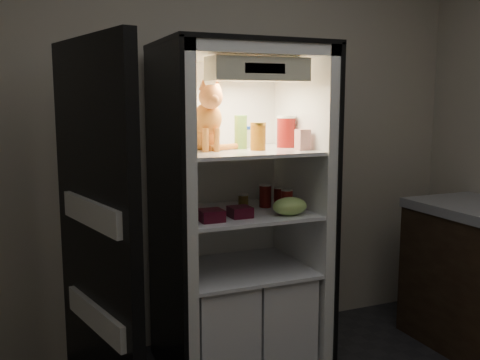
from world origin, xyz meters
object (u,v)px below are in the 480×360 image
object	(u,v)px
refrigerator	(237,234)
salsa_jar	(258,136)
condiment_jar	(243,201)
berry_box_right	(240,212)
soda_can_a	(265,196)
soda_can_c	(287,201)
tabby_cat	(205,124)
berry_box_left	(211,215)
pepper_jar	(286,131)
grape_bag	(290,206)
parmesan_shaker	(241,132)
soda_can_b	(279,197)
cream_carton	(303,140)
mayo_tub	(248,137)

from	to	relation	value
refrigerator	salsa_jar	world-z (taller)	refrigerator
condiment_jar	berry_box_right	size ratio (longest dim) A/B	0.71
soda_can_a	soda_can_c	world-z (taller)	soda_can_a
tabby_cat	berry_box_left	xyz separation A→B (m)	(-0.05, -0.22, -0.46)
berry_box_right	soda_can_a	bearing A→B (deg)	38.73
salsa_jar	pepper_jar	xyz separation A→B (m)	(0.23, 0.10, 0.02)
refrigerator	grape_bag	xyz separation A→B (m)	(0.20, -0.26, 0.20)
parmesan_shaker	berry_box_right	size ratio (longest dim) A/B	1.65
soda_can_b	cream_carton	bearing A→B (deg)	-77.56
refrigerator	pepper_jar	distance (m)	0.66
mayo_tub	condiment_jar	bearing A→B (deg)	-141.20
soda_can_b	condiment_jar	bearing A→B (deg)	169.39
refrigerator	cream_carton	xyz separation A→B (m)	(0.31, -0.21, 0.56)
pepper_jar	soda_can_a	distance (m)	0.40
tabby_cat	soda_can_c	world-z (taller)	tabby_cat
refrigerator	soda_can_a	distance (m)	0.28
soda_can_b	condiment_jar	size ratio (longest dim) A/B	1.35
parmesan_shaker	salsa_jar	xyz separation A→B (m)	(0.06, -0.11, -0.02)
tabby_cat	mayo_tub	size ratio (longest dim) A/B	3.15
salsa_jar	grape_bag	world-z (taller)	salsa_jar
refrigerator	condiment_jar	size ratio (longest dim) A/B	23.08
berry_box_right	pepper_jar	bearing A→B (deg)	26.41
salsa_jar	berry_box_right	world-z (taller)	salsa_jar
mayo_tub	soda_can_b	size ratio (longest dim) A/B	1.12
grape_bag	condiment_jar	bearing A→B (deg)	118.03
grape_bag	berry_box_left	bearing A→B (deg)	176.59
soda_can_a	berry_box_right	xyz separation A→B (m)	(-0.24, -0.20, -0.04)
tabby_cat	condiment_jar	size ratio (longest dim) A/B	4.75
tabby_cat	salsa_jar	bearing A→B (deg)	-20.31
soda_can_b	berry_box_right	xyz separation A→B (m)	(-0.33, -0.19, -0.03)
soda_can_b	grape_bag	distance (m)	0.26
pepper_jar	grape_bag	size ratio (longest dim) A/B	0.93
soda_can_a	grape_bag	distance (m)	0.26
berry_box_right	cream_carton	bearing A→B (deg)	-1.03
parmesan_shaker	berry_box_left	bearing A→B (deg)	-139.39
cream_carton	berry_box_left	size ratio (longest dim) A/B	0.94
berry_box_left	parmesan_shaker	bearing A→B (deg)	40.61
refrigerator	berry_box_right	bearing A→B (deg)	-108.56
soda_can_a	soda_can_b	xyz separation A→B (m)	(0.09, -0.01, -0.01)
pepper_jar	berry_box_left	world-z (taller)	pepper_jar
parmesan_shaker	salsa_jar	distance (m)	0.13
salsa_jar	soda_can_b	bearing A→B (deg)	30.42
soda_can_c	berry_box_left	xyz separation A→B (m)	(-0.48, -0.06, -0.03)
salsa_jar	cream_carton	world-z (taller)	salsa_jar
condiment_jar	berry_box_left	world-z (taller)	condiment_jar
soda_can_a	tabby_cat	bearing A→B (deg)	-179.27
berry_box_right	soda_can_c	bearing A→B (deg)	5.11
salsa_jar	berry_box_left	distance (m)	0.52
refrigerator	berry_box_left	world-z (taller)	refrigerator
mayo_tub	soda_can_c	size ratio (longest dim) A/B	0.98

